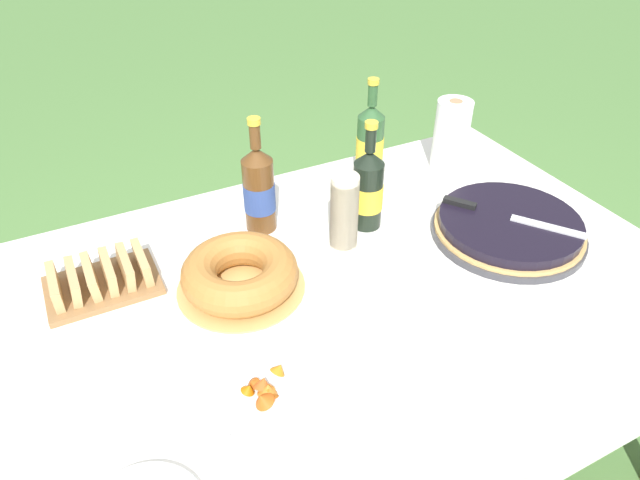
{
  "coord_description": "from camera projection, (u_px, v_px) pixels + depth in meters",
  "views": [
    {
      "loc": [
        -0.49,
        -0.9,
        1.59
      ],
      "look_at": [
        0.03,
        0.13,
        0.74
      ],
      "focal_mm": 32.0,
      "sensor_mm": 36.0,
      "label": 1
    }
  ],
  "objects": [
    {
      "name": "garden_table",
      "position": [
        331.0,
        310.0,
        1.39
      ],
      "size": [
        1.75,
        1.13,
        0.67
      ],
      "color": "brown",
      "rests_on": "ground_plane"
    },
    {
      "name": "bread_board",
      "position": [
        101.0,
        279.0,
        1.36
      ],
      "size": [
        0.26,
        0.18,
        0.07
      ],
      "color": "olive",
      "rests_on": "tablecloth"
    },
    {
      "name": "bundt_cake",
      "position": [
        240.0,
        274.0,
        1.35
      ],
      "size": [
        0.31,
        0.31,
        0.09
      ],
      "color": "tan",
      "rests_on": "tablecloth"
    },
    {
      "name": "serving_knife",
      "position": [
        500.0,
        214.0,
        1.52
      ],
      "size": [
        0.24,
        0.32,
        0.01
      ],
      "rotation": [
        0.0,
        0.0,
        5.34
      ],
      "color": "silver",
      "rests_on": "berry_tart"
    },
    {
      "name": "cider_bottle_amber",
      "position": [
        259.0,
        190.0,
        1.51
      ],
      "size": [
        0.09,
        0.09,
        0.32
      ],
      "color": "brown",
      "rests_on": "tablecloth"
    },
    {
      "name": "cup_stack",
      "position": [
        344.0,
        213.0,
        1.44
      ],
      "size": [
        0.07,
        0.07,
        0.21
      ],
      "color": "beige",
      "rests_on": "tablecloth"
    },
    {
      "name": "paper_towel_roll",
      "position": [
        451.0,
        135.0,
        1.78
      ],
      "size": [
        0.11,
        0.11,
        0.23
      ],
      "color": "white",
      "rests_on": "tablecloth"
    },
    {
      "name": "juice_bottle_red",
      "position": [
        368.0,
        189.0,
        1.52
      ],
      "size": [
        0.08,
        0.08,
        0.31
      ],
      "color": "black",
      "rests_on": "tablecloth"
    },
    {
      "name": "snack_plate_left",
      "position": [
        267.0,
        396.0,
        1.1
      ],
      "size": [
        0.23,
        0.23,
        0.06
      ],
      "color": "white",
      "rests_on": "tablecloth"
    },
    {
      "name": "berry_tart",
      "position": [
        509.0,
        227.0,
        1.53
      ],
      "size": [
        0.41,
        0.41,
        0.06
      ],
      "color": "#38383D",
      "rests_on": "tablecloth"
    },
    {
      "name": "ground_plane",
      "position": [
        329.0,
        457.0,
        1.76
      ],
      "size": [
        16.0,
        16.0,
        0.0
      ],
      "primitive_type": "plane",
      "color": "#568442"
    },
    {
      "name": "cider_bottle_green",
      "position": [
        370.0,
        142.0,
        1.74
      ],
      "size": [
        0.08,
        0.08,
        0.32
      ],
      "color": "#2D562D",
      "rests_on": "tablecloth"
    },
    {
      "name": "tablecloth",
      "position": [
        331.0,
        297.0,
        1.37
      ],
      "size": [
        1.76,
        1.14,
        0.1
      ],
      "color": "white",
      "rests_on": "garden_table"
    }
  ]
}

